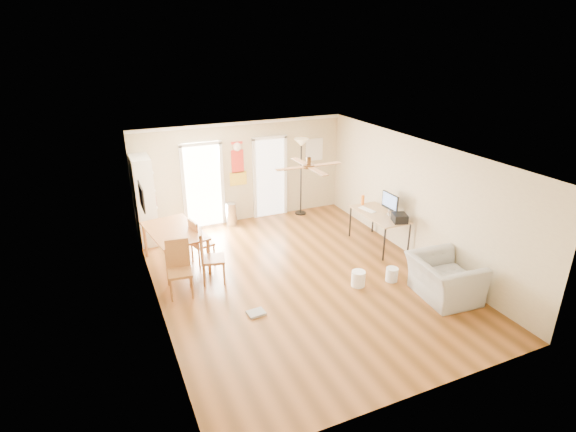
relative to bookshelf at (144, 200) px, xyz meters
name	(u,v)px	position (x,y,z in m)	size (l,w,h in m)	color
floor	(300,279)	(2.52, -3.15, -1.03)	(7.00, 7.00, 0.00)	brown
ceiling	(301,153)	(2.52, -3.15, 1.57)	(5.50, 7.00, 0.00)	silver
wall_back	(242,172)	(2.52, 0.35, 0.27)	(5.50, 0.04, 2.60)	beige
wall_front	(420,317)	(2.52, -6.65, 0.27)	(5.50, 0.04, 2.60)	beige
wall_left	(153,245)	(-0.23, -3.15, 0.27)	(0.04, 7.00, 2.60)	beige
wall_right	(416,200)	(5.27, -3.15, 0.27)	(0.04, 7.00, 2.60)	beige
crown_molding	(301,155)	(2.52, -3.15, 1.53)	(5.50, 7.00, 0.08)	white
kitchen_doorway	(203,187)	(1.47, 0.33, 0.02)	(0.90, 0.10, 2.10)	white
bathroom_doorway	(270,178)	(3.27, 0.33, 0.02)	(0.80, 0.10, 2.10)	white
wall_decal	(238,163)	(2.40, 0.33, 0.52)	(0.46, 0.03, 1.10)	red
ac_grille	(314,150)	(4.57, 0.32, 0.67)	(0.50, 0.04, 0.60)	white
framed_poster	(141,197)	(-0.20, -1.75, 0.67)	(0.04, 0.66, 0.48)	black
ceiling_fan	(309,166)	(2.52, -3.45, 1.40)	(1.24, 1.24, 0.20)	#593819
bookshelf	(144,200)	(0.00, 0.00, 0.00)	(0.41, 0.93, 2.07)	white
dining_table	(176,248)	(0.37, -1.53, -0.63)	(0.98, 1.63, 0.81)	#975630
dining_chair_right_a	(202,241)	(0.92, -1.64, -0.54)	(0.41, 0.41, 0.99)	#9C6232
dining_chair_right_b	(213,256)	(0.92, -2.52, -0.49)	(0.45, 0.45, 1.09)	#9F6433
dining_chair_near	(180,270)	(0.22, -2.78, -0.50)	(0.44, 0.44, 1.07)	olive
trash_can	(231,214)	(2.10, 0.09, -0.74)	(0.28, 0.28, 0.60)	#BCBCBF
torchiere_lamp	(301,177)	(4.07, 0.08, 0.01)	(0.39, 0.39, 2.09)	black
computer_desk	(378,230)	(4.85, -2.46, -0.64)	(0.74, 1.48, 0.79)	tan
imac	(390,204)	(4.99, -2.62, 0.02)	(0.08, 0.56, 0.52)	black
keyboard	(367,210)	(4.72, -2.15, -0.23)	(0.14, 0.44, 0.02)	white
printer	(400,218)	(4.97, -3.03, -0.15)	(0.29, 0.34, 0.18)	black
orange_bottle	(363,200)	(4.82, -1.79, -0.13)	(0.08, 0.08, 0.23)	orange
wastebasket_a	(358,279)	(3.45, -3.85, -0.88)	(0.27, 0.27, 0.31)	white
wastebasket_b	(392,274)	(4.17, -3.96, -0.89)	(0.24, 0.24, 0.28)	silver
floor_cloth	(256,313)	(1.28, -3.96, -1.01)	(0.31, 0.24, 0.04)	gray
armchair	(444,279)	(4.67, -4.84, -0.64)	(1.20, 1.05, 0.78)	#A1A09B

